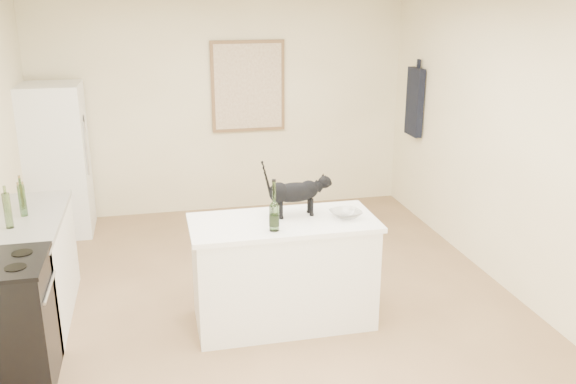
{
  "coord_description": "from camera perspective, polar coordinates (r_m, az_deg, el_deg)",
  "views": [
    {
      "loc": [
        -0.87,
        -4.68,
        2.63
      ],
      "look_at": [
        0.15,
        -0.15,
        1.12
      ],
      "focal_mm": 38.24,
      "sensor_mm": 36.0,
      "label": 1
    }
  ],
  "objects": [
    {
      "name": "island_top",
      "position": [
        4.91,
        -0.44,
        -2.88
      ],
      "size": [
        1.5,
        0.7,
        0.04
      ],
      "primitive_type": "cube",
      "color": "white",
      "rests_on": "island_base"
    },
    {
      "name": "black_cat",
      "position": [
        4.95,
        0.59,
        -0.27
      ],
      "size": [
        0.52,
        0.19,
        0.36
      ],
      "primitive_type": null,
      "rotation": [
        0.0,
        0.0,
        0.06
      ],
      "color": "black",
      "rests_on": "island_top"
    },
    {
      "name": "wine_bottle",
      "position": [
        4.64,
        -1.3,
        -1.54
      ],
      "size": [
        0.1,
        0.1,
        0.36
      ],
      "primitive_type": "cylinder",
      "rotation": [
        0.0,
        0.0,
        -0.32
      ],
      "color": "#305622",
      "rests_on": "island_top"
    },
    {
      "name": "artwork_canvas",
      "position": [
        7.56,
        -3.71,
        9.74
      ],
      "size": [
        0.82,
        0.0,
        1.02
      ],
      "primitive_type": "cube",
      "color": "beige",
      "rests_on": "wall_back"
    },
    {
      "name": "stove",
      "position": [
        4.75,
        -24.7,
        -11.11
      ],
      "size": [
        0.6,
        0.6,
        0.9
      ],
      "primitive_type": "cube",
      "color": "black",
      "rests_on": "floor"
    },
    {
      "name": "counter_bottle_cluster",
      "position": [
        5.37,
        -23.9,
        -0.93
      ],
      "size": [
        0.12,
        0.51,
        0.28
      ],
      "color": "#184A1C",
      "rests_on": "left_countertop"
    },
    {
      "name": "wall_back",
      "position": [
        7.6,
        -5.98,
        7.83
      ],
      "size": [
        4.5,
        0.0,
        4.5
      ],
      "primitive_type": "plane",
      "rotation": [
        1.57,
        0.0,
        0.0
      ],
      "color": "#FAEDC1",
      "rests_on": "ground"
    },
    {
      "name": "artwork_frame",
      "position": [
        7.57,
        -3.73,
        9.76
      ],
      "size": [
        0.9,
        0.03,
        1.1
      ],
      "primitive_type": "cube",
      "color": "brown",
      "rests_on": "wall_back"
    },
    {
      "name": "wall_front",
      "position": [
        2.5,
        10.12,
        -14.4
      ],
      "size": [
        4.5,
        0.0,
        4.5
      ],
      "primitive_type": "plane",
      "rotation": [
        -1.57,
        0.0,
        0.0
      ],
      "color": "#FAEDC1",
      "rests_on": "ground"
    },
    {
      "name": "island_base",
      "position": [
        5.09,
        -0.43,
        -7.62
      ],
      "size": [
        1.44,
        0.67,
        0.86
      ],
      "primitive_type": "cube",
      "color": "white",
      "rests_on": "floor"
    },
    {
      "name": "hanging_garment",
      "position": [
        7.5,
        11.7,
        8.19
      ],
      "size": [
        0.08,
        0.34,
        0.8
      ],
      "primitive_type": "cube",
      "color": "black",
      "rests_on": "wall_right"
    },
    {
      "name": "floor",
      "position": [
        5.44,
        -1.92,
        -10.91
      ],
      "size": [
        5.5,
        5.5,
        0.0
      ],
      "primitive_type": "plane",
      "color": "#987551",
      "rests_on": "ground"
    },
    {
      "name": "wall_right",
      "position": [
        5.79,
        20.43,
        3.56
      ],
      "size": [
        0.0,
        5.5,
        5.5
      ],
      "primitive_type": "plane",
      "rotation": [
        1.57,
        0.0,
        -1.57
      ],
      "color": "#FAEDC1",
      "rests_on": "ground"
    },
    {
      "name": "left_cabinets",
      "position": [
        5.55,
        -22.92,
        -6.86
      ],
      "size": [
        0.6,
        1.4,
        0.86
      ],
      "primitive_type": "cube",
      "color": "white",
      "rests_on": "floor"
    },
    {
      "name": "left_countertop",
      "position": [
        5.39,
        -23.5,
        -2.5
      ],
      "size": [
        0.62,
        1.44,
        0.04
      ],
      "primitive_type": "cube",
      "color": "gray",
      "rests_on": "left_cabinets"
    },
    {
      "name": "fridge_paper",
      "position": [
        7.23,
        -18.39,
        6.09
      ],
      "size": [
        0.03,
        0.15,
        0.19
      ],
      "primitive_type": "cube",
      "rotation": [
        0.0,
        0.0,
        0.2
      ],
      "color": "white",
      "rests_on": "fridge"
    },
    {
      "name": "glass_bowl",
      "position": [
        4.98,
        5.38,
        -2.07
      ],
      "size": [
        0.29,
        0.29,
        0.06
      ],
      "primitive_type": "imported",
      "rotation": [
        0.0,
        0.0,
        0.21
      ],
      "color": "silver",
      "rests_on": "island_top"
    },
    {
      "name": "fridge",
      "position": [
        7.34,
        -20.78,
        2.77
      ],
      "size": [
        0.68,
        0.68,
        1.7
      ],
      "primitive_type": "cube",
      "color": "white",
      "rests_on": "floor"
    }
  ]
}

